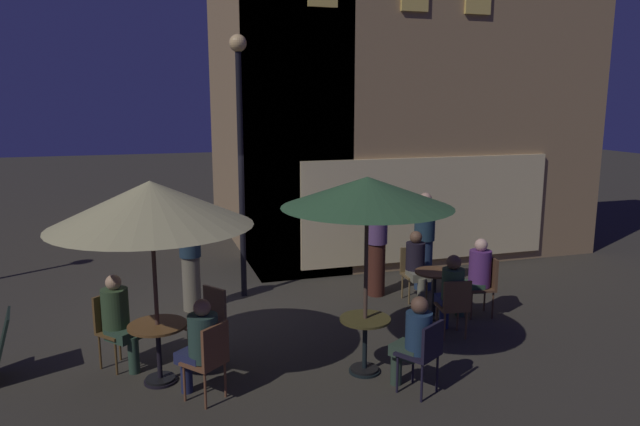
{
  "coord_description": "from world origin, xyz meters",
  "views": [
    {
      "loc": [
        -0.89,
        -9.37,
        3.43
      ],
      "look_at": [
        1.95,
        -0.02,
        1.54
      ],
      "focal_mm": 33.03,
      "sensor_mm": 36.0,
      "label": 1
    }
  ],
  "objects_px": {
    "cafe_table_1": "(365,335)",
    "patron_seated_4": "(416,262)",
    "patio_umbrella_0": "(151,204)",
    "cafe_chair_0": "(210,356)",
    "patron_seated_5": "(451,289)",
    "patron_seated_1": "(118,317)",
    "cafe_chair_2": "(112,324)",
    "cafe_chair_3": "(424,350)",
    "patron_seated_2": "(414,337)",
    "cafe_table_2": "(434,286)",
    "cafe_chair_4": "(485,281)",
    "cafe_table_0": "(158,341)",
    "street_lamp_near_corner": "(240,129)",
    "cafe_chair_1": "(210,318)",
    "patron_standing_8": "(190,258)",
    "cafe_chair_5": "(413,269)",
    "patron_seated_0": "(200,342)",
    "cafe_chair_6": "(454,303)",
    "patron_standing_6": "(424,241)",
    "patron_standing_7": "(377,247)",
    "patio_umbrella_1": "(367,193)",
    "patron_seated_3": "(477,272)"
  },
  "relations": [
    {
      "from": "cafe_table_2",
      "to": "patron_standing_6",
      "type": "xyz_separation_m",
      "value": [
        0.49,
        1.35,
        0.39
      ]
    },
    {
      "from": "cafe_chair_2",
      "to": "cafe_chair_3",
      "type": "xyz_separation_m",
      "value": [
        3.53,
        -1.88,
        -0.02
      ]
    },
    {
      "from": "cafe_table_1",
      "to": "patio_umbrella_0",
      "type": "relative_size",
      "value": 0.29
    },
    {
      "from": "street_lamp_near_corner",
      "to": "patron_seated_0",
      "type": "bearing_deg",
      "value": -107.4
    },
    {
      "from": "cafe_table_1",
      "to": "patio_umbrella_0",
      "type": "height_order",
      "value": "patio_umbrella_0"
    },
    {
      "from": "cafe_chair_5",
      "to": "patron_seated_1",
      "type": "bearing_deg",
      "value": -70.72
    },
    {
      "from": "street_lamp_near_corner",
      "to": "cafe_chair_6",
      "type": "relative_size",
      "value": 5.04
    },
    {
      "from": "cafe_chair_0",
      "to": "cafe_chair_1",
      "type": "xyz_separation_m",
      "value": [
        0.14,
        1.17,
        0.01
      ]
    },
    {
      "from": "patron_seated_0",
      "to": "patron_standing_8",
      "type": "distance_m",
      "value": 3.03
    },
    {
      "from": "patron_seated_3",
      "to": "patron_standing_6",
      "type": "distance_m",
      "value": 1.5
    },
    {
      "from": "cafe_table_1",
      "to": "patron_standing_8",
      "type": "relative_size",
      "value": 0.41
    },
    {
      "from": "cafe_table_1",
      "to": "patron_seated_1",
      "type": "xyz_separation_m",
      "value": [
        -2.98,
        1.02,
        0.21
      ]
    },
    {
      "from": "patio_umbrella_0",
      "to": "cafe_chair_4",
      "type": "xyz_separation_m",
      "value": [
        5.1,
        0.86,
        -1.66
      ]
    },
    {
      "from": "cafe_table_2",
      "to": "patio_umbrella_0",
      "type": "relative_size",
      "value": 0.3
    },
    {
      "from": "cafe_table_1",
      "to": "cafe_table_2",
      "type": "relative_size",
      "value": 0.96
    },
    {
      "from": "patron_seated_5",
      "to": "patio_umbrella_0",
      "type": "bearing_deg",
      "value": 102.78
    },
    {
      "from": "patron_standing_8",
      "to": "patron_standing_6",
      "type": "bearing_deg",
      "value": -33.2
    },
    {
      "from": "cafe_chair_1",
      "to": "cafe_chair_4",
      "type": "xyz_separation_m",
      "value": [
        4.41,
        0.35,
        -0.0
      ]
    },
    {
      "from": "cafe_chair_5",
      "to": "patron_standing_8",
      "type": "xyz_separation_m",
      "value": [
        -3.73,
        0.56,
        0.35
      ]
    },
    {
      "from": "cafe_chair_5",
      "to": "patron_seated_1",
      "type": "height_order",
      "value": "patron_seated_1"
    },
    {
      "from": "patron_standing_7",
      "to": "patron_seated_0",
      "type": "bearing_deg",
      "value": 41.01
    },
    {
      "from": "cafe_chair_1",
      "to": "street_lamp_near_corner",
      "type": "bearing_deg",
      "value": -145.93
    },
    {
      "from": "cafe_chair_4",
      "to": "cafe_table_2",
      "type": "bearing_deg",
      "value": -0.0
    },
    {
      "from": "patron_seated_4",
      "to": "cafe_chair_0",
      "type": "bearing_deg",
      "value": -53.9
    },
    {
      "from": "cafe_chair_2",
      "to": "cafe_chair_0",
      "type": "bearing_deg",
      "value": -0.56
    },
    {
      "from": "cafe_chair_1",
      "to": "patron_seated_4",
      "type": "height_order",
      "value": "patron_seated_4"
    },
    {
      "from": "cafe_chair_3",
      "to": "patron_standing_8",
      "type": "height_order",
      "value": "patron_standing_8"
    },
    {
      "from": "patron_seated_2",
      "to": "cafe_chair_5",
      "type": "bearing_deg",
      "value": -56.83
    },
    {
      "from": "patron_seated_0",
      "to": "patron_standing_8",
      "type": "bearing_deg",
      "value": -42.56
    },
    {
      "from": "patron_seated_0",
      "to": "cafe_table_0",
      "type": "bearing_deg",
      "value": -0.0
    },
    {
      "from": "cafe_chair_0",
      "to": "cafe_chair_2",
      "type": "distance_m",
      "value": 1.72
    },
    {
      "from": "cafe_chair_5",
      "to": "cafe_table_0",
      "type": "bearing_deg",
      "value": -62.82
    },
    {
      "from": "patio_umbrella_1",
      "to": "cafe_chair_6",
      "type": "bearing_deg",
      "value": 21.6
    },
    {
      "from": "cafe_chair_1",
      "to": "patron_seated_4",
      "type": "xyz_separation_m",
      "value": [
        3.64,
        1.26,
        0.12
      ]
    },
    {
      "from": "cafe_chair_6",
      "to": "cafe_chair_4",
      "type": "bearing_deg",
      "value": -45.34
    },
    {
      "from": "street_lamp_near_corner",
      "to": "cafe_chair_1",
      "type": "height_order",
      "value": "street_lamp_near_corner"
    },
    {
      "from": "patron_seated_4",
      "to": "patron_seated_2",
      "type": "bearing_deg",
      "value": -23.21
    },
    {
      "from": "cafe_chair_5",
      "to": "patio_umbrella_0",
      "type": "bearing_deg",
      "value": -62.82
    },
    {
      "from": "patron_seated_2",
      "to": "patron_seated_4",
      "type": "xyz_separation_m",
      "value": [
        1.44,
        2.87,
        0.02
      ]
    },
    {
      "from": "cafe_table_2",
      "to": "cafe_chair_4",
      "type": "height_order",
      "value": "cafe_chair_4"
    },
    {
      "from": "patron_seated_4",
      "to": "patron_standing_8",
      "type": "bearing_deg",
      "value": -97.41
    },
    {
      "from": "patio_umbrella_1",
      "to": "cafe_chair_6",
      "type": "height_order",
      "value": "patio_umbrella_1"
    },
    {
      "from": "cafe_chair_1",
      "to": "cafe_table_2",
      "type": "bearing_deg",
      "value": 151.7
    },
    {
      "from": "cafe_table_1",
      "to": "patron_seated_4",
      "type": "height_order",
      "value": "patron_seated_4"
    },
    {
      "from": "cafe_table_0",
      "to": "street_lamp_near_corner",
      "type": "bearing_deg",
      "value": 62.25
    },
    {
      "from": "patron_seated_4",
      "to": "patron_seated_5",
      "type": "distance_m",
      "value": 1.46
    },
    {
      "from": "patron_standing_7",
      "to": "cafe_chair_4",
      "type": "bearing_deg",
      "value": 132.73
    },
    {
      "from": "patron_seated_1",
      "to": "cafe_table_1",
      "type": "bearing_deg",
      "value": 30.18
    },
    {
      "from": "cafe_table_2",
      "to": "patron_seated_0",
      "type": "relative_size",
      "value": 0.62
    },
    {
      "from": "cafe_chair_0",
      "to": "patron_seated_5",
      "type": "height_order",
      "value": "patron_seated_5"
    }
  ]
}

